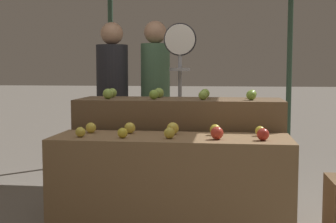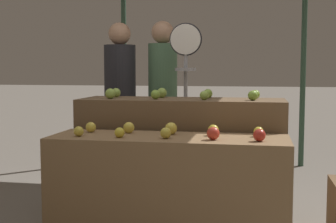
{
  "view_description": "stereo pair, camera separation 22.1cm",
  "coord_description": "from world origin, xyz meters",
  "views": [
    {
      "loc": [
        0.39,
        -3.27,
        1.28
      ],
      "look_at": [
        -0.06,
        0.3,
        0.94
      ],
      "focal_mm": 50.0,
      "sensor_mm": 36.0,
      "label": 1
    },
    {
      "loc": [
        0.61,
        -3.23,
        1.28
      ],
      "look_at": [
        -0.06,
        0.3,
        0.94
      ],
      "focal_mm": 50.0,
      "sensor_mm": 36.0,
      "label": 2
    }
  ],
  "objects": [
    {
      "name": "person_customer_left",
      "position": [
        -0.78,
        1.43,
        1.02
      ],
      "size": [
        0.44,
        0.44,
        1.74
      ],
      "rotation": [
        0.0,
        0.0,
        2.65
      ],
      "color": "#2D2D38",
      "rests_on": "ground_plane"
    },
    {
      "name": "apple_front_8",
      "position": [
        0.31,
        0.11,
        0.83
      ],
      "size": [
        0.08,
        0.08,
        0.08
      ],
      "primitive_type": "sphere",
      "color": "gold",
      "rests_on": "display_counter_front"
    },
    {
      "name": "apple_front_4",
      "position": [
        0.63,
        -0.11,
        0.84
      ],
      "size": [
        0.08,
        0.08,
        0.08
      ],
      "primitive_type": "sphere",
      "color": "#B72D23",
      "rests_on": "display_counter_front"
    },
    {
      "name": "apple_front_1",
      "position": [
        -0.33,
        -0.12,
        0.83
      ],
      "size": [
        0.07,
        0.07,
        0.07
      ],
      "primitive_type": "sphere",
      "color": "gold",
      "rests_on": "display_counter_front"
    },
    {
      "name": "apple_front_5",
      "position": [
        -0.62,
        0.1,
        0.83
      ],
      "size": [
        0.08,
        0.08,
        0.08
      ],
      "primitive_type": "sphere",
      "color": "yellow",
      "rests_on": "display_counter_front"
    },
    {
      "name": "apple_back_1",
      "position": [
        -0.2,
        0.5,
        1.06
      ],
      "size": [
        0.08,
        0.08,
        0.08
      ],
      "primitive_type": "sphere",
      "color": "#84AD3D",
      "rests_on": "display_counter_back"
    },
    {
      "name": "apple_back_0",
      "position": [
        -0.58,
        0.49,
        1.07
      ],
      "size": [
        0.09,
        0.09,
        0.09
      ],
      "primitive_type": "sphere",
      "color": "#8EB247",
      "rests_on": "display_counter_back"
    },
    {
      "name": "apple_back_4",
      "position": [
        -0.6,
        0.7,
        1.06
      ],
      "size": [
        0.08,
        0.08,
        0.08
      ],
      "primitive_type": "sphere",
      "color": "#8EB247",
      "rests_on": "display_counter_back"
    },
    {
      "name": "display_counter_front",
      "position": [
        0.0,
        0.0,
        0.4
      ],
      "size": [
        1.69,
        0.55,
        0.79
      ],
      "primitive_type": "cube",
      "color": "olive",
      "rests_on": "ground_plane"
    },
    {
      "name": "apple_back_2",
      "position": [
        0.2,
        0.48,
        1.06
      ],
      "size": [
        0.07,
        0.07,
        0.07
      ],
      "primitive_type": "sphere",
      "color": "#8EB247",
      "rests_on": "display_counter_back"
    },
    {
      "name": "apple_front_6",
      "position": [
        -0.32,
        0.11,
        0.84
      ],
      "size": [
        0.08,
        0.08,
        0.08
      ],
      "primitive_type": "sphere",
      "color": "yellow",
      "rests_on": "display_counter_front"
    },
    {
      "name": "display_counter_back",
      "position": [
        0.0,
        0.6,
        0.51
      ],
      "size": [
        1.69,
        0.55,
        1.02
      ],
      "primitive_type": "cube",
      "color": "brown",
      "rests_on": "ground_plane"
    },
    {
      "name": "apple_front_2",
      "position": [
        -0.0,
        -0.1,
        0.83
      ],
      "size": [
        0.08,
        0.08,
        0.08
      ],
      "primitive_type": "sphere",
      "color": "gold",
      "rests_on": "display_counter_front"
    },
    {
      "name": "apple_back_5",
      "position": [
        -0.19,
        0.7,
        1.07
      ],
      "size": [
        0.09,
        0.09,
        0.09
      ],
      "primitive_type": "sphere",
      "color": "#8EB247",
      "rests_on": "display_counter_back"
    },
    {
      "name": "apple_front_7",
      "position": [
        0.0,
        0.1,
        0.84
      ],
      "size": [
        0.09,
        0.09,
        0.09
      ],
      "primitive_type": "sphere",
      "color": "yellow",
      "rests_on": "display_counter_front"
    },
    {
      "name": "apple_back_6",
      "position": [
        0.21,
        0.72,
        1.06
      ],
      "size": [
        0.08,
        0.08,
        0.08
      ],
      "primitive_type": "sphere",
      "color": "#84AD3D",
      "rests_on": "display_counter_back"
    },
    {
      "name": "produce_scale",
      "position": [
        -0.06,
        1.18,
        1.26
      ],
      "size": [
        0.31,
        0.2,
        1.7
      ],
      "color": "#99999E",
      "rests_on": "ground_plane"
    },
    {
      "name": "apple_back_7",
      "position": [
        0.6,
        0.72,
        1.06
      ],
      "size": [
        0.07,
        0.07,
        0.07
      ],
      "primitive_type": "sphere",
      "color": "#84AD3D",
      "rests_on": "display_counter_back"
    },
    {
      "name": "person_vendor_at_scale",
      "position": [
        -0.35,
        1.51,
        1.04
      ],
      "size": [
        0.37,
        0.37,
        1.76
      ],
      "rotation": [
        0.0,
        0.0,
        3.4
      ],
      "color": "#2D2D38",
      "rests_on": "ground_plane"
    },
    {
      "name": "apple_front_0",
      "position": [
        -0.63,
        -0.11,
        0.83
      ],
      "size": [
        0.07,
        0.07,
        0.07
      ],
      "primitive_type": "sphere",
      "color": "gold",
      "rests_on": "display_counter_front"
    },
    {
      "name": "apple_front_9",
      "position": [
        0.63,
        0.11,
        0.83
      ],
      "size": [
        0.07,
        0.07,
        0.07
      ],
      "primitive_type": "sphere",
      "color": "gold",
      "rests_on": "display_counter_front"
    },
    {
      "name": "apple_back_3",
      "position": [
        0.58,
        0.5,
        1.06
      ],
      "size": [
        0.08,
        0.08,
        0.08
      ],
      "primitive_type": "sphere",
      "color": "#7AA338",
      "rests_on": "display_counter_back"
    },
    {
      "name": "apple_front_3",
      "position": [
        0.33,
        -0.1,
        0.84
      ],
      "size": [
        0.09,
        0.09,
        0.09
      ],
      "primitive_type": "sphere",
      "color": "red",
      "rests_on": "display_counter_front"
    }
  ]
}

